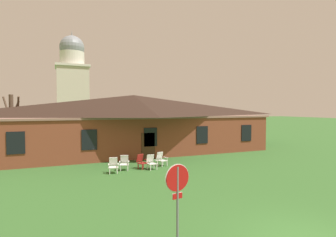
# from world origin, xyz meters

# --- Properties ---
(brick_building) EXTENTS (24.48, 10.40, 5.33)m
(brick_building) POSITION_xyz_m (-0.00, 19.55, 2.71)
(brick_building) COLOR brown
(brick_building) RESTS_ON ground
(dome_tower) EXTENTS (5.18, 5.18, 16.68)m
(dome_tower) POSITION_xyz_m (-4.42, 40.77, 7.53)
(dome_tower) COLOR beige
(dome_tower) RESTS_ON ground
(stop_sign) EXTENTS (0.80, 0.17, 2.47)m
(stop_sign) POSITION_xyz_m (-3.74, 1.16, 1.74)
(stop_sign) COLOR slate
(stop_sign) RESTS_ON ground
(lawn_chair_by_porch) EXTENTS (0.71, 0.75, 0.96)m
(lawn_chair_by_porch) POSITION_xyz_m (-3.65, 11.02, 0.50)
(lawn_chair_by_porch) COLOR silver
(lawn_chair_by_porch) RESTS_ON ground
(lawn_chair_near_door) EXTENTS (0.74, 0.79, 0.96)m
(lawn_chair_near_door) POSITION_xyz_m (-2.82, 11.56, 0.50)
(lawn_chair_near_door) COLOR white
(lawn_chair_near_door) RESTS_ON ground
(lawn_chair_left_end) EXTENTS (0.80, 0.84, 0.96)m
(lawn_chair_left_end) POSITION_xyz_m (-1.66, 11.50, 0.50)
(lawn_chair_left_end) COLOR maroon
(lawn_chair_left_end) RESTS_ON ground
(lawn_chair_middle) EXTENTS (0.69, 0.72, 0.96)m
(lawn_chair_middle) POSITION_xyz_m (-1.11, 11.09, 0.50)
(lawn_chair_middle) COLOR silver
(lawn_chair_middle) RESTS_ON ground
(lawn_chair_right_end) EXTENTS (0.77, 0.82, 0.96)m
(lawn_chair_right_end) POSITION_xyz_m (-0.11, 11.85, 0.50)
(lawn_chair_right_end) COLOR silver
(lawn_chair_right_end) RESTS_ON ground
(bare_tree_beside_building) EXTENTS (1.72, 1.80, 5.27)m
(bare_tree_beside_building) POSITION_xyz_m (-10.52, 21.60, 2.94)
(bare_tree_beside_building) COLOR brown
(bare_tree_beside_building) RESTS_ON ground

